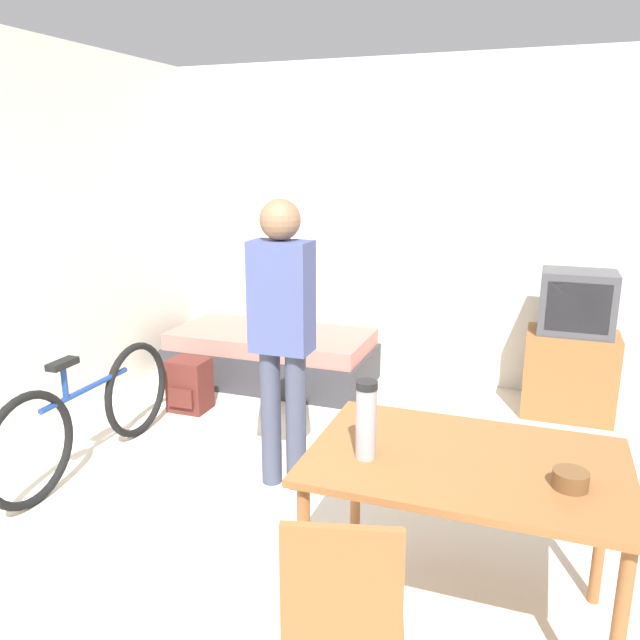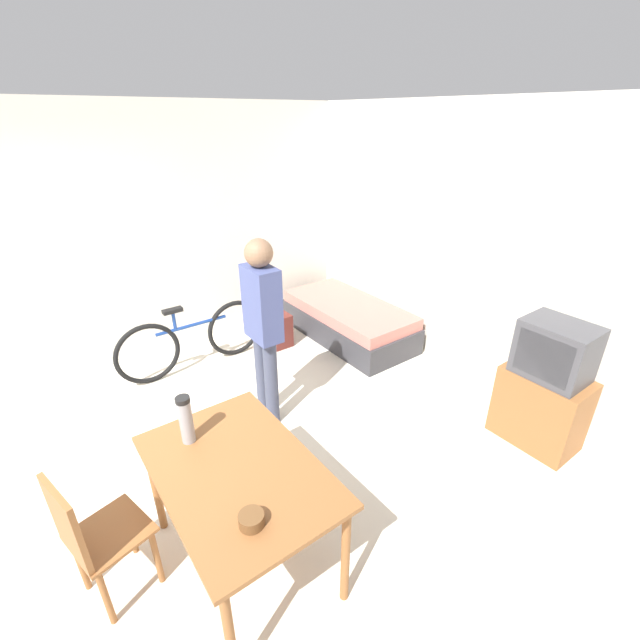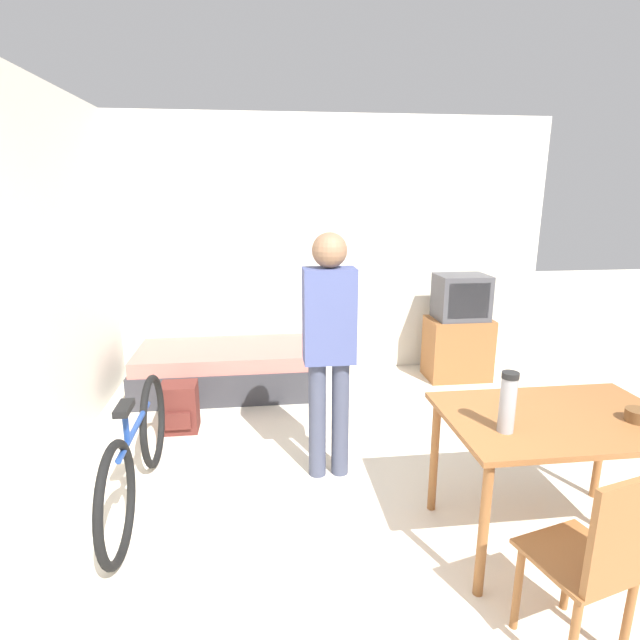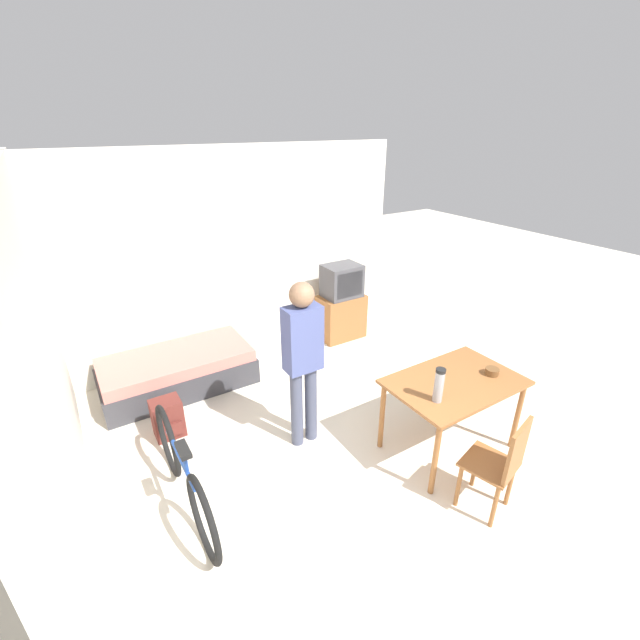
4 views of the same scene
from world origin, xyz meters
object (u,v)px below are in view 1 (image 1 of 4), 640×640
daybed (272,356)px  dining_table (465,479)px  backpack (189,385)px  tv (572,349)px  mate_bowl (570,479)px  wooden_chair (343,627)px  bicycle (89,415)px  person_standing (282,325)px  thermos_flask (366,417)px

daybed → dining_table: (1.95, -2.45, 0.45)m
daybed → backpack: size_ratio=4.27×
tv → mate_bowl: size_ratio=8.81×
daybed → tv: 2.44m
wooden_chair → backpack: size_ratio=2.25×
bicycle → dining_table: bearing=-14.9°
daybed → person_standing: size_ratio=1.03×
person_standing → tv: bearing=46.4°
bicycle → mate_bowl: (2.75, -0.74, 0.45)m
dining_table → thermos_flask: (-0.37, -0.13, 0.26)m
person_standing → backpack: (-1.14, 0.80, -0.79)m
mate_bowl → tv: bearing=87.8°
mate_bowl → backpack: 3.22m
tv → dining_table: bearing=-100.7°
wooden_chair → thermos_flask: size_ratio=2.91×
tv → dining_table: tv is taller
wooden_chair → person_standing: size_ratio=0.54×
tv → person_standing: person_standing is taller
bicycle → mate_bowl: size_ratio=13.08×
wooden_chair → backpack: 3.13m
daybed → wooden_chair: wooden_chair is taller
dining_table → person_standing: (-1.14, 0.83, 0.32)m
wooden_chair → person_standing: 1.86m
thermos_flask → backpack: bearing=137.2°
backpack → dining_table: bearing=-35.7°
person_standing → thermos_flask: person_standing is taller
daybed → backpack: 0.88m
dining_table → mate_bowl: 0.41m
wooden_chair → tv: bearing=77.2°
dining_table → backpack: bearing=144.3°
mate_bowl → backpack: (-2.65, 1.74, -0.60)m
bicycle → backpack: bicycle is taller
wooden_chair → bicycle: 2.53m
mate_bowl → backpack: mate_bowl is taller
daybed → bicycle: bicycle is taller
tv → thermos_flask: 2.82m
wooden_chair → dining_table: bearing=70.3°
person_standing → backpack: 1.60m
daybed → tv: bearing=1.7°
bicycle → daybed: bearing=76.6°
wooden_chair → backpack: wooden_chair is taller
daybed → tv: tv is taller
tv → thermos_flask: size_ratio=3.52×
mate_bowl → backpack: size_ratio=0.31×
person_standing → wooden_chair: bearing=-61.0°
thermos_flask → backpack: size_ratio=0.77×
thermos_flask → dining_table: bearing=19.1°
dining_table → bicycle: size_ratio=0.74×
mate_bowl → backpack: bearing=146.7°
daybed → thermos_flask: bearing=-58.7°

